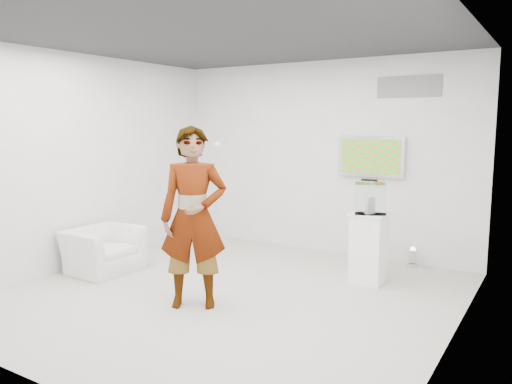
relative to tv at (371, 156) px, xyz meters
The scene contains 10 objects.
room 2.59m from the tv, 109.13° to the right, with size 5.01×5.01×3.00m.
tv is the anchor object (origin of this frame).
logo_decal 1.12m from the tv, ahead, with size 0.90×0.02×0.30m, color slate.
person 3.16m from the tv, 108.46° to the right, with size 0.73×0.48×2.01m, color silver.
armchair 4.08m from the tv, 137.90° to the right, with size 0.93×0.81×0.61m, color silver.
pedestal 1.61m from the tv, 70.99° to the right, with size 0.44×0.44×0.91m, color white.
floor_uplight 1.58m from the tv, ahead, with size 0.18×0.18×0.27m, color silver.
vitrine 1.27m from the tv, 70.99° to the right, with size 0.38×0.38×0.38m, color white.
console 1.30m from the tv, 70.99° to the right, with size 0.05×0.16×0.21m, color white.
wii_remote 2.84m from the tv, 107.63° to the right, with size 0.03×0.12×0.03m, color white.
Camera 1 is at (3.30, -4.73, 2.04)m, focal length 35.00 mm.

